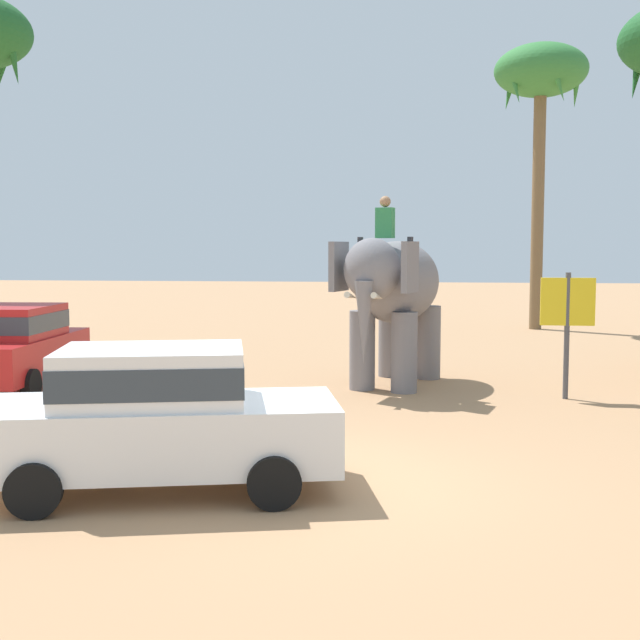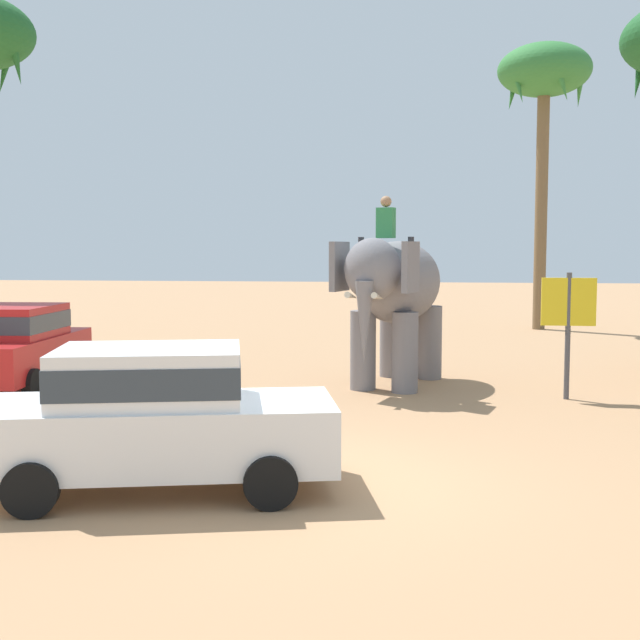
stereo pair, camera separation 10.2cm
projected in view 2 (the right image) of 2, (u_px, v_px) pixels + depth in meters
name	position (u px, v px, depth m)	size (l,w,h in m)	color
ground_plane	(306.00, 483.00, 9.94)	(120.00, 120.00, 0.00)	tan
car_sedan_foreground	(155.00, 413.00, 9.56)	(4.38, 2.60, 1.70)	white
car_parked_far_side	(16.00, 343.00, 16.59)	(2.08, 4.20, 1.70)	red
elephant_with_mahout	(395.00, 290.00, 16.84)	(2.45, 4.02, 3.88)	slate
palm_tree_near_hut	(544.00, 81.00, 28.19)	(3.20, 3.20, 9.89)	brown
signboard_yellow	(568.00, 310.00, 15.35)	(1.00, 0.10, 2.40)	#4C4C51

